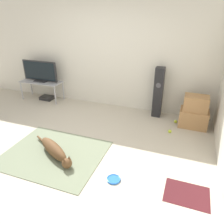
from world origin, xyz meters
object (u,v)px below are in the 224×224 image
object	(u,v)px
dog	(55,150)
tv_stand	(42,83)
game_console	(47,98)
tv	(40,72)
frisbee	(114,179)
floor_speaker	(158,93)
tennis_ball_by_boxes	(170,131)
cardboard_box_lower	(193,118)
tennis_ball_near_speaker	(176,121)
cardboard_box_upper	(196,103)

from	to	relation	value
dog	tv_stand	xyz separation A→B (m)	(-1.74, 2.07, 0.32)
tv_stand	game_console	size ratio (longest dim) A/B	3.30
tv_stand	tv	size ratio (longest dim) A/B	1.12
frisbee	floor_speaker	size ratio (longest dim) A/B	0.18
dog	tennis_ball_by_boxes	world-z (taller)	dog
cardboard_box_lower	tennis_ball_by_boxes	world-z (taller)	cardboard_box_lower
frisbee	cardboard_box_lower	size ratio (longest dim) A/B	0.37
dog	floor_speaker	bearing A→B (deg)	57.97
cardboard_box_lower	tv	size ratio (longest dim) A/B	0.57
dog	frisbee	bearing A→B (deg)	-9.56
tv	tennis_ball_near_speaker	size ratio (longest dim) A/B	15.02
cardboard_box_lower	dog	bearing A→B (deg)	-138.51
tv	game_console	distance (m)	0.73
dog	tennis_ball_by_boxes	bearing A→B (deg)	40.11
tennis_ball_by_boxes	game_console	bearing A→B (deg)	169.39
tennis_ball_by_boxes	cardboard_box_upper	bearing A→B (deg)	46.36
cardboard_box_lower	tv	bearing A→B (deg)	177.36
frisbee	tv	world-z (taller)	tv
cardboard_box_upper	tv_stand	distance (m)	3.88
cardboard_box_lower	tv_stand	xyz separation A→B (m)	(-3.87, 0.18, 0.26)
frisbee	game_console	xyz separation A→B (m)	(-2.75, 2.27, 0.03)
tv_stand	tv	world-z (taller)	tv
game_console	cardboard_box_lower	bearing A→B (deg)	-2.92
tennis_ball_near_speaker	game_console	bearing A→B (deg)	177.23
cardboard_box_lower	frisbee	bearing A→B (deg)	-116.23
tennis_ball_near_speaker	cardboard_box_lower	bearing A→B (deg)	-4.46
frisbee	floor_speaker	world-z (taller)	floor_speaker
dog	game_console	distance (m)	2.65
tv	tennis_ball_near_speaker	distance (m)	3.61
tennis_ball_by_boxes	game_console	distance (m)	3.42
dog	frisbee	size ratio (longest dim) A/B	5.02
cardboard_box_upper	tv	bearing A→B (deg)	177.25
game_console	frisbee	bearing A→B (deg)	-39.56
tv	game_console	world-z (taller)	tv
dog	tv	xyz separation A→B (m)	(-1.74, 2.07, 0.65)
dog	tennis_ball_near_speaker	size ratio (longest dim) A/B	15.84
tennis_ball_near_speaker	tv	bearing A→B (deg)	177.53
floor_speaker	tv_stand	bearing A→B (deg)	-178.80
tennis_ball_by_boxes	cardboard_box_lower	bearing A→B (deg)	46.68
frisbee	dog	bearing A→B (deg)	170.44
tv_stand	cardboard_box_upper	bearing A→B (deg)	-2.71
frisbee	tv	distance (m)	3.71
dog	tv_stand	distance (m)	2.72
floor_speaker	cardboard_box_upper	bearing A→B (deg)	-17.14
dog	tv	distance (m)	2.78
dog	frisbee	distance (m)	1.14
floor_speaker	tennis_ball_by_boxes	size ratio (longest dim) A/B	17.19
tv	game_console	xyz separation A→B (m)	(0.10, 0.01, -0.72)
frisbee	tv	bearing A→B (deg)	141.61
frisbee	tennis_ball_by_boxes	world-z (taller)	tennis_ball_by_boxes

